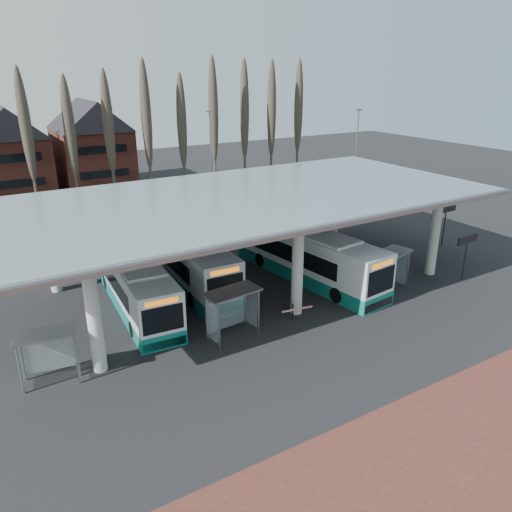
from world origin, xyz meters
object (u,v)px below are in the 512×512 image
shelter_1 (231,303)px  shelter_2 (388,263)px  bus_1 (186,258)px  bus_2 (307,255)px  bus_0 (135,283)px  shelter_0 (47,345)px

shelter_1 → shelter_2: shelter_2 is taller
bus_1 → shelter_1: bearing=-94.7°
bus_1 → bus_2: bearing=-25.6°
shelter_2 → bus_1: bearing=127.5°
bus_0 → shelter_1: bus_0 is taller
shelter_1 → shelter_0: bearing=169.0°
shelter_0 → shelter_2: bearing=9.2°
bus_2 → shelter_0: size_ratio=4.31×
shelter_1 → shelter_2: bearing=-7.2°
shelter_1 → bus_2: bearing=21.8°
shelter_0 → bus_0: bearing=55.4°
shelter_2 → shelter_0: bearing=164.5°
bus_0 → bus_1: (4.36, 1.99, 0.09)m
bus_0 → shelter_0: 8.42m
shelter_0 → shelter_2: (21.05, -0.98, 0.20)m
bus_0 → bus_2: 12.08m
bus_1 → shelter_0: 13.03m
bus_0 → bus_2: size_ratio=0.91×
bus_1 → shelter_0: (-10.46, -7.77, 0.26)m
shelter_0 → shelter_2: size_ratio=0.90×
bus_2 → shelter_1: bearing=-158.5°
shelter_2 → bus_0: bearing=142.8°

